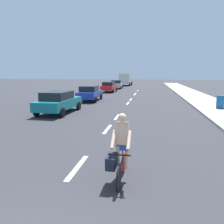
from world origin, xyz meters
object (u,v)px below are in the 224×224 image
object	(u,v)px
delivery_truck	(126,79)
parked_car_blue	(90,93)
trash_bin_far	(220,102)
parked_car_silver	(117,84)
cyclist	(120,151)
parked_car_teal	(59,101)
parked_car_red	(109,87)

from	to	relation	value
delivery_truck	parked_car_blue	bearing A→B (deg)	-89.52
trash_bin_far	parked_car_silver	bearing A→B (deg)	117.85
cyclist	parked_car_silver	bearing A→B (deg)	-80.74
parked_car_teal	parked_car_blue	bearing A→B (deg)	89.10
cyclist	parked_car_red	xyz separation A→B (m)	(-5.55, 26.74, 0.01)
parked_car_red	trash_bin_far	distance (m)	18.46
parked_car_blue	parked_car_silver	xyz separation A→B (m)	(-0.14, 18.65, 0.00)
cyclist	parked_car_silver	distance (m)	35.14
cyclist	parked_car_teal	bearing A→B (deg)	-57.28
cyclist	parked_car_silver	xyz separation A→B (m)	(-5.62, 34.69, 0.01)
parked_car_blue	delivery_truck	size ratio (longest dim) A/B	0.70
parked_car_teal	parked_car_silver	xyz separation A→B (m)	(0.13, 25.71, 0.00)
cyclist	trash_bin_far	bearing A→B (deg)	-116.15
delivery_truck	parked_car_silver	bearing A→B (deg)	-91.41
cyclist	parked_car_teal	world-z (taller)	cyclist
parked_car_red	trash_bin_far	bearing A→B (deg)	-49.69
parked_car_silver	trash_bin_far	xyz separation A→B (m)	(11.75, -22.24, -0.20)
parked_car_teal	trash_bin_far	size ratio (longest dim) A/B	4.41
parked_car_blue	parked_car_red	xyz separation A→B (m)	(-0.07, 10.70, -0.00)
parked_car_teal	parked_car_silver	bearing A→B (deg)	91.01
parked_car_teal	parked_car_red	xyz separation A→B (m)	(0.20, 17.76, -0.00)
delivery_truck	trash_bin_far	world-z (taller)	delivery_truck
parked_car_red	parked_car_silver	bearing A→B (deg)	91.52
cyclist	parked_car_silver	size ratio (longest dim) A/B	0.40
parked_car_blue	parked_car_red	distance (m)	10.70
parked_car_blue	delivery_truck	xyz separation A→B (m)	(0.31, 28.97, 0.66)
parked_car_teal	delivery_truck	world-z (taller)	delivery_truck
parked_car_red	parked_car_teal	bearing A→B (deg)	-89.60
parked_car_silver	delivery_truck	size ratio (longest dim) A/B	0.72
parked_car_teal	parked_car_red	distance (m)	17.76
parked_car_blue	trash_bin_far	size ratio (longest dim) A/B	4.35
cyclist	parked_car_blue	size ratio (longest dim) A/B	0.41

